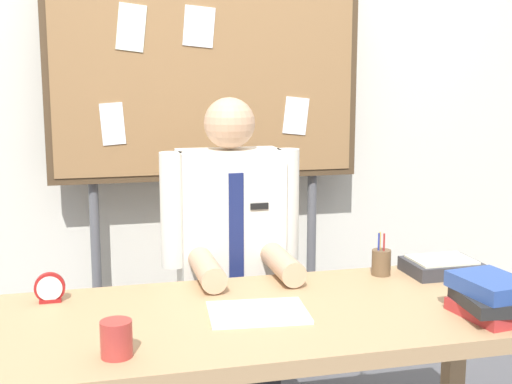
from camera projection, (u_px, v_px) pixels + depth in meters
name	position (u px, v px, depth m)	size (l,w,h in m)	color
back_wall	(200.00, 99.00, 3.28)	(6.40, 0.08, 2.70)	silver
desk	(270.00, 337.00, 2.18)	(1.81, 0.76, 0.74)	tan
person	(231.00, 285.00, 2.74)	(0.55, 0.56, 1.38)	#2D2D33
bulletin_board	(207.00, 75.00, 3.07)	(1.41, 0.09, 2.00)	#4C3823
book_stack	(492.00, 298.00, 2.10)	(0.22, 0.27, 0.13)	#B22D2D
open_notebook	(258.00, 313.00, 2.13)	(0.30, 0.23, 0.01)	silver
desk_clock	(50.00, 289.00, 2.24)	(0.10, 0.04, 0.10)	maroon
coffee_mug	(116.00, 339.00, 1.81)	(0.08, 0.08, 0.10)	#B23833
pen_holder	(381.00, 262.00, 2.54)	(0.07, 0.07, 0.16)	brown
paper_tray	(441.00, 266.00, 2.56)	(0.26, 0.20, 0.06)	#333338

